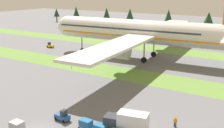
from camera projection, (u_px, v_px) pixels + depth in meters
name	position (u px, v px, depth m)	size (l,w,h in m)	color
grass_strip_near	(135.00, 75.00, 70.36)	(320.00, 10.45, 0.01)	olive
grass_strip_far	(178.00, 51.00, 97.37)	(320.00, 10.45, 0.01)	olive
airliner	(142.00, 31.00, 84.83)	(63.54, 78.40, 24.24)	silver
baggage_tug	(62.00, 116.00, 46.14)	(2.65, 1.40, 1.97)	#1E4C8E
cargo_dolly_lead	(86.00, 123.00, 43.41)	(2.26, 1.59, 1.55)	#A3A3A8
cargo_dolly_second	(101.00, 128.00, 41.85)	(2.26, 1.59, 1.55)	#A3A3A8
catering_truck	(127.00, 122.00, 41.61)	(7.28, 3.69, 3.58)	#2D333D
pushback_tractor	(50.00, 45.00, 103.45)	(2.68, 1.47, 1.97)	yellow
ground_crew_marshaller	(124.00, 116.00, 45.80)	(0.36, 0.53, 1.74)	black
ground_crew_loader	(175.00, 122.00, 43.97)	(0.53, 0.36, 1.74)	black
uld_container_1	(17.00, 127.00, 42.54)	(2.00, 1.60, 1.71)	#A3A3A8
taxiway_marker_1	(72.00, 67.00, 76.85)	(0.44, 0.44, 0.52)	orange
distant_tree_line	(206.00, 20.00, 132.08)	(200.33, 10.56, 12.48)	#4C3823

